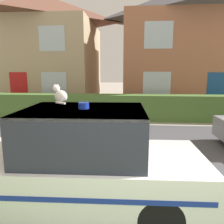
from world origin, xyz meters
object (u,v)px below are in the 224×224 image
object	(u,v)px
police_car	(78,163)
house_right	(186,47)
house_left	(38,48)
cat	(60,95)

from	to	relation	value
police_car	house_right	size ratio (longest dim) A/B	0.51
house_left	house_right	world-z (taller)	house_left
police_car	house_left	world-z (taller)	house_left
cat	house_left	size ratio (longest dim) A/B	0.04
police_car	cat	xyz separation A→B (m)	(-0.23, -0.06, 1.09)
house_left	house_right	bearing A→B (deg)	-1.61
police_car	house_left	size ratio (longest dim) A/B	0.51
house_right	police_car	bearing A→B (deg)	-110.62
police_car	cat	distance (m)	1.11
cat	house_right	bearing A→B (deg)	-82.08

